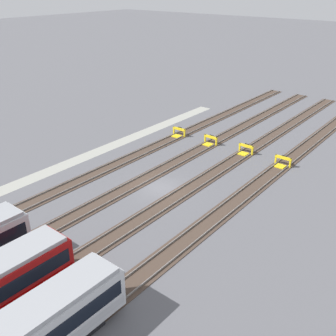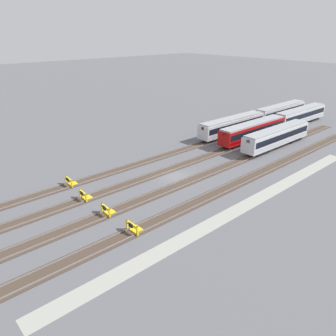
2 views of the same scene
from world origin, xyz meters
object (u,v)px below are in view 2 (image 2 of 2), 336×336
bumper_stop_middle_track (85,196)px  bumper_stop_far_inner_track (71,182)px  bumper_stop_nearest_track (134,228)px  subway_car_front_row_right_inner (232,125)px  subway_car_front_row_rightmost (277,136)px  bumper_stop_near_inner_track (107,210)px  subway_car_front_row_left_inner (253,130)px  subway_car_front_row_leftmost (280,112)px  subway_car_front_row_centre (300,115)px

bumper_stop_middle_track → bumper_stop_far_inner_track: (0.54, 5.15, 0.00)m
bumper_stop_nearest_track → bumper_stop_middle_track: bearing=92.0°
subway_car_front_row_right_inner → subway_car_front_row_rightmost: bearing=-90.0°
bumper_stop_near_inner_track → bumper_stop_middle_track: size_ratio=1.00×
subway_car_front_row_left_inner → bumper_stop_near_inner_track: 37.21m
subway_car_front_row_leftmost → subway_car_front_row_right_inner: same height
subway_car_front_row_left_inner → subway_car_front_row_right_inner: bearing=90.0°
subway_car_front_row_leftmost → bumper_stop_nearest_track: bearing=-164.4°
bumper_stop_middle_track → subway_car_front_row_centre: bearing=0.0°
subway_car_front_row_rightmost → bumper_stop_nearest_track: size_ratio=8.98×
subway_car_front_row_left_inner → bumper_stop_far_inner_track: bearing=172.1°
subway_car_front_row_rightmost → bumper_stop_far_inner_track: 37.93m
bumper_stop_nearest_track → bumper_stop_near_inner_track: 5.13m
bumper_stop_nearest_track → subway_car_front_row_right_inner: bearing=22.9°
subway_car_front_row_left_inner → subway_car_front_row_rightmost: 5.25m
subway_car_front_row_right_inner → bumper_stop_middle_track: 37.40m
subway_car_front_row_centre → bumper_stop_nearest_track: (-55.32, -10.31, -1.53)m
subway_car_front_row_leftmost → subway_car_front_row_rightmost: 21.33m
subway_car_front_row_leftmost → subway_car_front_row_rightmost: bearing=-151.1°
subway_car_front_row_leftmost → bumper_stop_nearest_track: 57.44m
bumper_stop_far_inner_track → subway_car_front_row_right_inner: bearing=0.0°
subway_car_front_row_right_inner → bumper_stop_middle_track: bearing=-172.0°
subway_car_front_row_leftmost → bumper_stop_near_inner_track: bearing=-169.5°
subway_car_front_row_left_inner → bumper_stop_middle_track: subway_car_front_row_left_inner is taller
subway_car_front_row_leftmost → subway_car_front_row_right_inner: (-18.66, 0.04, 0.00)m
subway_car_front_row_leftmost → bumper_stop_middle_track: bearing=-174.7°
subway_car_front_row_centre → subway_car_front_row_right_inner: bearing=164.6°
bumper_stop_near_inner_track → subway_car_front_row_rightmost: bearing=-0.1°
subway_car_front_row_leftmost → bumper_stop_far_inner_track: subway_car_front_row_leftmost is taller
subway_car_front_row_leftmost → subway_car_front_row_centre: size_ratio=1.00×
subway_car_front_row_right_inner → bumper_stop_middle_track: size_ratio=8.99×
subway_car_front_row_rightmost → subway_car_front_row_right_inner: bearing=90.0°
bumper_stop_nearest_track → bumper_stop_far_inner_track: size_ratio=1.00×
bumper_stop_near_inner_track → subway_car_front_row_left_inner: bearing=8.1°
subway_car_front_row_left_inner → bumper_stop_nearest_track: bearing=-164.2°
subway_car_front_row_rightmost → subway_car_front_row_leftmost: bearing=28.9°
bumper_stop_near_inner_track → subway_car_front_row_leftmost: bearing=10.5°
subway_car_front_row_left_inner → subway_car_front_row_right_inner: same height
subway_car_front_row_leftmost → bumper_stop_middle_track: (-55.67, -5.13, -1.53)m
bumper_stop_far_inner_track → bumper_stop_nearest_track: bearing=-90.7°
subway_car_front_row_centre → bumper_stop_far_inner_track: 55.39m
subway_car_front_row_right_inner → bumper_stop_near_inner_track: size_ratio=8.99×
subway_car_front_row_right_inner → bumper_stop_nearest_track: 39.81m
subway_car_front_row_leftmost → bumper_stop_near_inner_track: 56.44m
subway_car_front_row_leftmost → bumper_stop_far_inner_track: bearing=180.0°
subway_car_front_row_centre → subway_car_front_row_right_inner: (-18.67, 5.14, 0.00)m
subway_car_front_row_right_inner → bumper_stop_near_inner_track: (-36.81, -10.32, -1.53)m
subway_car_front_row_centre → bumper_stop_middle_track: subway_car_front_row_centre is taller
subway_car_front_row_left_inner → bumper_stop_near_inner_track: size_ratio=8.98×
subway_car_front_row_rightmost → bumper_stop_nearest_track: subway_car_front_row_rightmost is taller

